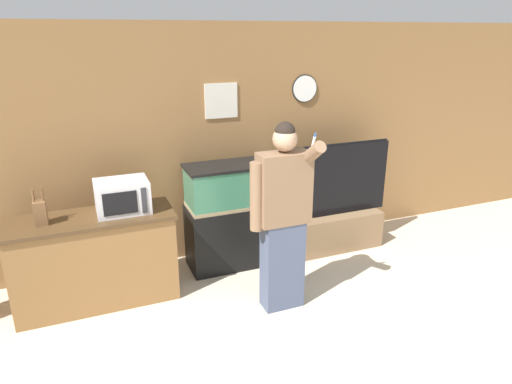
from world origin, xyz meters
TOP-DOWN VIEW (x-y plane):
  - wall_back_paneled at (0.00, 3.22)m, footprint 10.00×0.08m
  - counter_island at (-1.55, 2.59)m, footprint 1.50×0.57m
  - microwave at (-1.25, 2.62)m, footprint 0.48×0.39m
  - knife_block at (-1.95, 2.57)m, footprint 0.10×0.11m
  - aquarium_on_stand at (-0.09, 2.83)m, footprint 0.98×0.47m
  - tv_on_stand at (1.21, 2.75)m, footprint 1.28×0.40m
  - person_standing at (0.06, 1.86)m, footprint 0.56×0.42m

SIDE VIEW (x-z plane):
  - tv_on_stand at x=1.21m, z-range -0.27..1.03m
  - counter_island at x=-1.55m, z-range 0.00..0.89m
  - aquarium_on_stand at x=-0.09m, z-range 0.00..1.17m
  - person_standing at x=0.06m, z-range 0.04..1.82m
  - knife_block at x=-1.95m, z-range 0.84..1.16m
  - microwave at x=-1.25m, z-range 0.89..1.19m
  - wall_back_paneled at x=0.00m, z-range 0.00..2.60m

